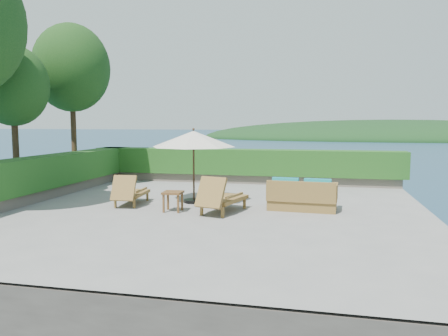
% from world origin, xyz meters
% --- Properties ---
extents(ground, '(12.00, 12.00, 0.00)m').
position_xyz_m(ground, '(0.00, 0.00, 0.00)').
color(ground, gray).
rests_on(ground, ground).
extents(foundation, '(12.00, 12.00, 3.00)m').
position_xyz_m(foundation, '(0.00, 0.00, -1.55)').
color(foundation, '#564D44').
rests_on(foundation, ocean).
extents(ocean, '(600.00, 600.00, 0.00)m').
position_xyz_m(ocean, '(0.00, 0.00, -3.00)').
color(ocean, '#182D4B').
rests_on(ocean, ground).
extents(offshore_island, '(126.00, 57.60, 12.60)m').
position_xyz_m(offshore_island, '(25.00, 140.00, -3.00)').
color(offshore_island, black).
rests_on(offshore_island, ocean).
extents(planter_wall_far, '(12.00, 0.60, 0.36)m').
position_xyz_m(planter_wall_far, '(0.00, 5.60, 0.18)').
color(planter_wall_far, '#655E51').
rests_on(planter_wall_far, ground).
extents(planter_wall_left, '(0.60, 12.00, 0.36)m').
position_xyz_m(planter_wall_left, '(-5.60, 0.00, 0.18)').
color(planter_wall_left, '#655E51').
rests_on(planter_wall_left, ground).
extents(hedge_far, '(12.40, 0.90, 1.00)m').
position_xyz_m(hedge_far, '(0.00, 5.60, 0.85)').
color(hedge_far, '#1D4914').
rests_on(hedge_far, planter_wall_far).
extents(hedge_left, '(0.90, 12.40, 1.00)m').
position_xyz_m(hedge_left, '(-5.60, 0.00, 0.85)').
color(hedge_left, '#1D4914').
rests_on(hedge_left, planter_wall_left).
extents(tree_mid, '(2.20, 2.20, 4.83)m').
position_xyz_m(tree_mid, '(-6.40, 0.50, 3.55)').
color(tree_mid, '#3A2716').
rests_on(tree_mid, ground).
extents(tree_far, '(2.80, 2.80, 6.03)m').
position_xyz_m(tree_far, '(-6.00, 3.20, 4.40)').
color(tree_far, '#3A2716').
rests_on(tree_far, ground).
extents(patio_umbrella, '(2.75, 2.75, 2.26)m').
position_xyz_m(patio_umbrella, '(-0.68, 1.02, 1.91)').
color(patio_umbrella, black).
rests_on(patio_umbrella, ground).
extents(lounge_left, '(0.81, 1.66, 0.93)m').
position_xyz_m(lounge_left, '(-2.40, 0.23, 0.39)').
color(lounge_left, olive).
rests_on(lounge_left, ground).
extents(lounge_right, '(1.16, 1.91, 1.03)m').
position_xyz_m(lounge_right, '(0.47, -0.31, 0.43)').
color(lounge_right, olive).
rests_on(lounge_right, ground).
extents(side_table, '(0.54, 0.54, 0.55)m').
position_xyz_m(side_table, '(-0.86, -0.39, 0.45)').
color(side_table, brown).
rests_on(side_table, ground).
extents(wicker_loveseat, '(1.94, 1.08, 0.92)m').
position_xyz_m(wicker_loveseat, '(2.57, 0.59, 0.36)').
color(wicker_loveseat, olive).
rests_on(wicker_loveseat, ground).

